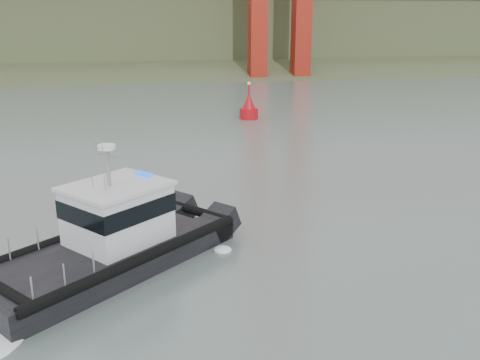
% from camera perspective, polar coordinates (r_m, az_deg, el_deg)
% --- Properties ---
extents(ground, '(400.00, 400.00, 0.00)m').
position_cam_1_polar(ground, '(22.80, 1.51, -11.32)').
color(ground, '#55655E').
rests_on(ground, ground).
extents(headlands, '(500.00, 105.36, 27.12)m').
position_cam_1_polar(headlands, '(145.14, -10.16, 15.31)').
color(headlands, '#414E2D').
rests_on(headlands, ground).
extents(patrol_boat, '(12.01, 11.02, 5.82)m').
position_cam_1_polar(patrol_boat, '(24.61, -13.44, -5.83)').
color(patrol_boat, black).
rests_on(patrol_boat, ground).
extents(nav_buoy, '(2.05, 2.05, 4.27)m').
position_cam_1_polar(nav_buoy, '(59.19, 0.95, 7.62)').
color(nav_buoy, '#AE0C11').
rests_on(nav_buoy, ground).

